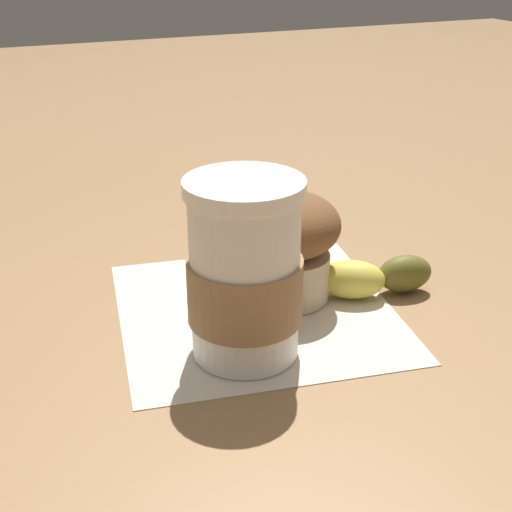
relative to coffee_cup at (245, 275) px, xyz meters
The scene contains 5 objects.
ground_plane 0.09m from the coffee_cup, 30.47° to the right, with size 3.00×3.00×0.00m, color #936D47.
paper_napkin 0.09m from the coffee_cup, 30.47° to the right, with size 0.22×0.22×0.00m, color beige.
coffee_cup is the anchor object (origin of this frame).
muffin 0.09m from the coffee_cup, 46.43° to the right, with size 0.08×0.08×0.09m.
banana 0.12m from the coffee_cup, 58.27° to the right, with size 0.11×0.17×0.03m.
Camera 1 is at (-0.47, 0.20, 0.29)m, focal length 50.00 mm.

